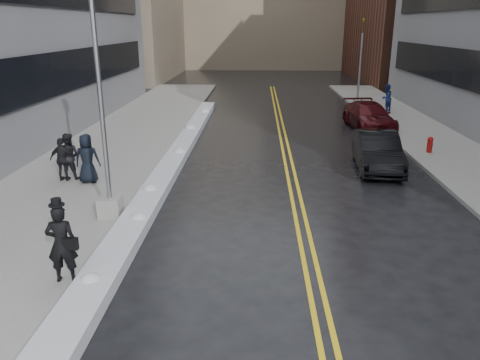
# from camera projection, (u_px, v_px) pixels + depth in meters

# --- Properties ---
(ground) EXTENTS (160.00, 160.00, 0.00)m
(ground) POSITION_uv_depth(u_px,v_px,m) (213.00, 253.00, 12.31)
(ground) COLOR black
(ground) RESTS_ON ground
(sidewalk_west) EXTENTS (5.50, 50.00, 0.15)m
(sidewalk_west) POSITION_uv_depth(u_px,v_px,m) (111.00, 151.00, 21.98)
(sidewalk_west) COLOR gray
(sidewalk_west) RESTS_ON ground
(sidewalk_east) EXTENTS (4.00, 50.00, 0.15)m
(sidewalk_east) POSITION_uv_depth(u_px,v_px,m) (451.00, 154.00, 21.40)
(sidewalk_east) COLOR gray
(sidewalk_east) RESTS_ON ground
(lane_line_left) EXTENTS (0.12, 50.00, 0.01)m
(lane_line_left) POSITION_uv_depth(u_px,v_px,m) (283.00, 154.00, 21.71)
(lane_line_left) COLOR gold
(lane_line_left) RESTS_ON ground
(lane_line_right) EXTENTS (0.12, 50.00, 0.01)m
(lane_line_right) POSITION_uv_depth(u_px,v_px,m) (290.00, 154.00, 21.69)
(lane_line_right) COLOR gold
(lane_line_right) RESTS_ON ground
(snow_ridge) EXTENTS (0.90, 30.00, 0.34)m
(snow_ridge) POSITION_uv_depth(u_px,v_px,m) (173.00, 161.00, 19.93)
(snow_ridge) COLOR #BABCC3
(snow_ridge) RESTS_ON ground
(lamppost) EXTENTS (0.65, 0.65, 7.62)m
(lamppost) POSITION_uv_depth(u_px,v_px,m) (104.00, 140.00, 13.53)
(lamppost) COLOR gray
(lamppost) RESTS_ON sidewalk_west
(fire_hydrant) EXTENTS (0.26, 0.26, 0.73)m
(fire_hydrant) POSITION_uv_depth(u_px,v_px,m) (430.00, 144.00, 21.29)
(fire_hydrant) COLOR maroon
(fire_hydrant) RESTS_ON sidewalk_east
(traffic_signal) EXTENTS (0.16, 0.20, 6.00)m
(traffic_signal) POSITION_uv_depth(u_px,v_px,m) (361.00, 58.00, 33.68)
(traffic_signal) COLOR gray
(traffic_signal) RESTS_ON sidewalk_east
(pedestrian_fedora) EXTENTS (0.73, 0.53, 1.83)m
(pedestrian_fedora) POSITION_uv_depth(u_px,v_px,m) (62.00, 244.00, 10.41)
(pedestrian_fedora) COLOR black
(pedestrian_fedora) RESTS_ON sidewalk_west
(pedestrian_b) EXTENTS (0.89, 0.71, 1.75)m
(pedestrian_b) POSITION_uv_depth(u_px,v_px,m) (68.00, 156.00, 17.52)
(pedestrian_b) COLOR black
(pedestrian_b) RESTS_ON sidewalk_west
(pedestrian_c) EXTENTS (0.95, 0.67, 1.82)m
(pedestrian_c) POSITION_uv_depth(u_px,v_px,m) (87.00, 159.00, 17.06)
(pedestrian_c) COLOR black
(pedestrian_c) RESTS_ON sidewalk_west
(pedestrian_d) EXTENTS (0.95, 0.40, 1.62)m
(pedestrian_d) POSITION_uv_depth(u_px,v_px,m) (63.00, 160.00, 17.30)
(pedestrian_d) COLOR black
(pedestrian_d) RESTS_ON sidewalk_west
(pedestrian_east) EXTENTS (1.10, 1.10, 1.80)m
(pedestrian_east) POSITION_uv_depth(u_px,v_px,m) (386.00, 98.00, 31.24)
(pedestrian_east) COLOR navy
(pedestrian_east) RESTS_ON sidewalk_east
(car_black) EXTENTS (1.97, 4.72, 1.52)m
(car_black) POSITION_uv_depth(u_px,v_px,m) (377.00, 151.00, 19.24)
(car_black) COLOR black
(car_black) RESTS_ON ground
(car_maroon) EXTENTS (2.51, 5.27, 1.48)m
(car_maroon) POSITION_uv_depth(u_px,v_px,m) (369.00, 116.00, 26.74)
(car_maroon) COLOR #410A0F
(car_maroon) RESTS_ON ground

